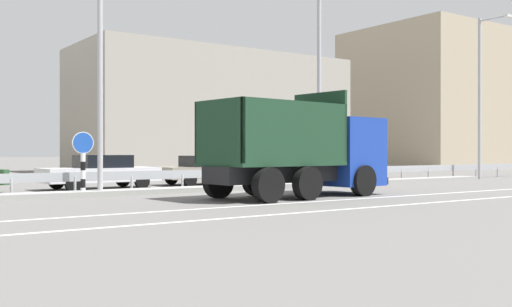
{
  "coord_description": "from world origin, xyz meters",
  "views": [
    {
      "loc": [
        -12.17,
        -17.96,
        1.49
      ],
      "look_at": [
        0.24,
        -0.44,
        1.43
      ],
      "focal_mm": 42.0,
      "sensor_mm": 36.0,
      "label": 1
    }
  ],
  "objects_px": {
    "dump_truck": "(315,156)",
    "street_lamp_2": "(323,76)",
    "median_road_sign": "(83,162)",
    "parked_car_4": "(207,170)",
    "street_lamp_1": "(102,49)",
    "street_lamp_3": "(482,90)",
    "parked_car_3": "(100,172)"
  },
  "relations": [
    {
      "from": "dump_truck",
      "to": "street_lamp_2",
      "type": "xyz_separation_m",
      "value": [
        3.93,
        4.0,
        3.43
      ]
    },
    {
      "from": "median_road_sign",
      "to": "parked_car_4",
      "type": "relative_size",
      "value": 0.48
    },
    {
      "from": "street_lamp_1",
      "to": "street_lamp_3",
      "type": "relative_size",
      "value": 1.03
    },
    {
      "from": "dump_truck",
      "to": "street_lamp_1",
      "type": "height_order",
      "value": "street_lamp_1"
    },
    {
      "from": "street_lamp_2",
      "to": "parked_car_4",
      "type": "bearing_deg",
      "value": 129.91
    },
    {
      "from": "parked_car_3",
      "to": "parked_car_4",
      "type": "bearing_deg",
      "value": -88.6
    },
    {
      "from": "median_road_sign",
      "to": "street_lamp_3",
      "type": "relative_size",
      "value": 0.25
    },
    {
      "from": "street_lamp_1",
      "to": "street_lamp_3",
      "type": "xyz_separation_m",
      "value": [
        21.42,
        -0.07,
        -0.11
      ]
    },
    {
      "from": "street_lamp_2",
      "to": "parked_car_4",
      "type": "distance_m",
      "value": 6.68
    },
    {
      "from": "dump_truck",
      "to": "parked_car_4",
      "type": "xyz_separation_m",
      "value": [
        0.54,
        8.05,
        -0.67
      ]
    },
    {
      "from": "median_road_sign",
      "to": "street_lamp_1",
      "type": "relative_size",
      "value": 0.24
    },
    {
      "from": "dump_truck",
      "to": "median_road_sign",
      "type": "relative_size",
      "value": 3.15
    },
    {
      "from": "dump_truck",
      "to": "median_road_sign",
      "type": "distance_m",
      "value": 7.8
    },
    {
      "from": "dump_truck",
      "to": "street_lamp_2",
      "type": "bearing_deg",
      "value": 130.68
    },
    {
      "from": "median_road_sign",
      "to": "street_lamp_1",
      "type": "xyz_separation_m",
      "value": [
        0.61,
        -0.14,
        3.83
      ]
    },
    {
      "from": "street_lamp_1",
      "to": "parked_car_3",
      "type": "relative_size",
      "value": 1.93
    },
    {
      "from": "median_road_sign",
      "to": "parked_car_3",
      "type": "height_order",
      "value": "median_road_sign"
    },
    {
      "from": "street_lamp_1",
      "to": "parked_car_3",
      "type": "distance_m",
      "value": 5.8
    },
    {
      "from": "dump_truck",
      "to": "parked_car_3",
      "type": "xyz_separation_m",
      "value": [
        -4.63,
        7.73,
        -0.65
      ]
    },
    {
      "from": "median_road_sign",
      "to": "street_lamp_2",
      "type": "height_order",
      "value": "street_lamp_2"
    },
    {
      "from": "street_lamp_2",
      "to": "street_lamp_3",
      "type": "distance_m",
      "value": 11.52
    },
    {
      "from": "street_lamp_1",
      "to": "street_lamp_2",
      "type": "relative_size",
      "value": 1.07
    },
    {
      "from": "dump_truck",
      "to": "street_lamp_1",
      "type": "relative_size",
      "value": 0.75
    },
    {
      "from": "street_lamp_3",
      "to": "parked_car_4",
      "type": "distance_m",
      "value": 16.01
    },
    {
      "from": "parked_car_3",
      "to": "parked_car_4",
      "type": "xyz_separation_m",
      "value": [
        5.17,
        0.33,
        -0.02
      ]
    },
    {
      "from": "median_road_sign",
      "to": "street_lamp_2",
      "type": "distance_m",
      "value": 11.11
    },
    {
      "from": "parked_car_3",
      "to": "parked_car_4",
      "type": "height_order",
      "value": "parked_car_3"
    },
    {
      "from": "street_lamp_2",
      "to": "street_lamp_3",
      "type": "xyz_separation_m",
      "value": [
        11.52,
        -0.04,
        0.08
      ]
    },
    {
      "from": "street_lamp_1",
      "to": "street_lamp_2",
      "type": "distance_m",
      "value": 9.9
    },
    {
      "from": "dump_truck",
      "to": "street_lamp_3",
      "type": "height_order",
      "value": "street_lamp_3"
    },
    {
      "from": "parked_car_4",
      "to": "street_lamp_2",
      "type": "bearing_deg",
      "value": 41.58
    },
    {
      "from": "street_lamp_2",
      "to": "parked_car_4",
      "type": "height_order",
      "value": "street_lamp_2"
    }
  ]
}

